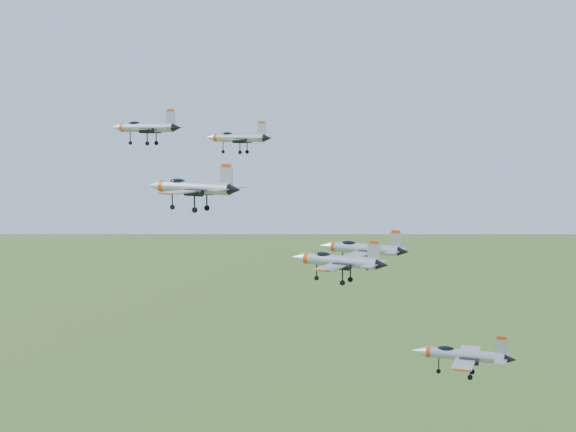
% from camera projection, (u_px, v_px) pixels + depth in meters
% --- Properties ---
extents(jet_lead, '(13.73, 11.40, 3.67)m').
position_uv_depth(jet_lead, '(145.00, 127.00, 129.34)').
color(jet_lead, '#A0A5AD').
extents(jet_left_high, '(10.43, 8.69, 2.79)m').
position_uv_depth(jet_left_high, '(237.00, 138.00, 107.83)').
color(jet_left_high, '#A0A5AD').
extents(jet_right_high, '(13.02, 10.90, 3.49)m').
position_uv_depth(jet_right_high, '(192.00, 187.00, 90.85)').
color(jet_right_high, '#A0A5AD').
extents(jet_left_low, '(13.66, 11.34, 3.65)m').
position_uv_depth(jet_left_low, '(362.00, 248.00, 114.14)').
color(jet_left_low, '#A0A5AD').
extents(jet_right_low, '(12.88, 10.75, 3.44)m').
position_uv_depth(jet_right_low, '(337.00, 261.00, 96.30)').
color(jet_right_low, '#A0A5AD').
extents(jet_trail, '(13.44, 11.05, 3.60)m').
position_uv_depth(jet_trail, '(462.00, 355.00, 103.21)').
color(jet_trail, '#A0A5AD').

